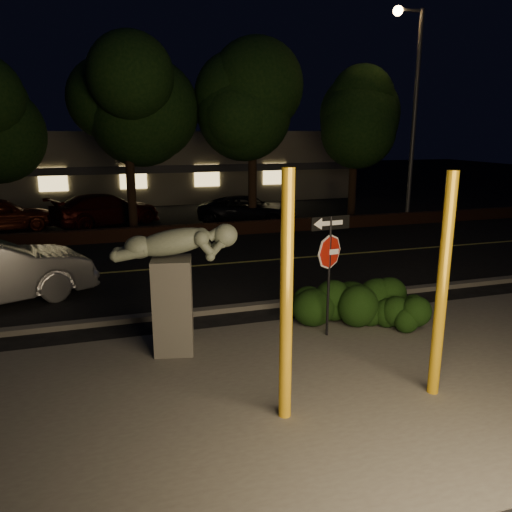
{
  "coord_description": "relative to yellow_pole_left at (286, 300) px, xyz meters",
  "views": [
    {
      "loc": [
        -3.61,
        -7.59,
        4.02
      ],
      "look_at": [
        -0.78,
        1.61,
        1.6
      ],
      "focal_mm": 35.0,
      "sensor_mm": 36.0,
      "label": 1
    }
  ],
  "objects": [
    {
      "name": "ground",
      "position": [
        1.32,
        11.56,
        -1.79
      ],
      "size": [
        90.0,
        90.0,
        0.0
      ],
      "primitive_type": "plane",
      "color": "black",
      "rests_on": "ground"
    },
    {
      "name": "patio",
      "position": [
        1.32,
        0.56,
        -1.78
      ],
      "size": [
        14.0,
        6.0,
        0.02
      ],
      "primitive_type": "cube",
      "color": "#4C4944",
      "rests_on": "ground"
    },
    {
      "name": "road",
      "position": [
        1.32,
        8.56,
        -1.78
      ],
      "size": [
        80.0,
        8.0,
        0.01
      ],
      "primitive_type": "cube",
      "color": "black",
      "rests_on": "ground"
    },
    {
      "name": "lane_marking",
      "position": [
        1.32,
        8.56,
        -1.77
      ],
      "size": [
        80.0,
        0.12,
        0.0
      ],
      "primitive_type": "cube",
      "color": "#CAC650",
      "rests_on": "road"
    },
    {
      "name": "curb",
      "position": [
        1.32,
        4.46,
        -1.73
      ],
      "size": [
        80.0,
        0.25,
        0.12
      ],
      "primitive_type": "cube",
      "color": "#4C4944",
      "rests_on": "ground"
    },
    {
      "name": "brick_wall",
      "position": [
        1.32,
        12.86,
        -1.54
      ],
      "size": [
        40.0,
        0.35,
        0.5
      ],
      "primitive_type": "cube",
      "color": "#3F2014",
      "rests_on": "ground"
    },
    {
      "name": "parking_lot",
      "position": [
        1.32,
        18.56,
        -1.78
      ],
      "size": [
        40.0,
        12.0,
        0.01
      ],
      "primitive_type": "cube",
      "color": "black",
      "rests_on": "ground"
    },
    {
      "name": "building",
      "position": [
        1.32,
        26.54,
        0.21
      ],
      "size": [
        22.0,
        10.2,
        4.0
      ],
      "color": "#736E5C",
      "rests_on": "ground"
    },
    {
      "name": "tree_far_b",
      "position": [
        -1.18,
        14.76,
        4.27
      ],
      "size": [
        5.2,
        5.2,
        8.41
      ],
      "color": "black",
      "rests_on": "ground"
    },
    {
      "name": "tree_far_c",
      "position": [
        3.82,
        14.36,
        3.88
      ],
      "size": [
        4.8,
        4.8,
        7.84
      ],
      "color": "black",
      "rests_on": "ground"
    },
    {
      "name": "tree_far_d",
      "position": [
        8.82,
        14.86,
        3.63
      ],
      "size": [
        4.4,
        4.4,
        7.42
      ],
      "color": "black",
      "rests_on": "ground"
    },
    {
      "name": "yellow_pole_left",
      "position": [
        0.0,
        0.0,
        0.0
      ],
      "size": [
        0.18,
        0.18,
        3.57
      ],
      "primitive_type": "cylinder",
      "color": "yellow",
      "rests_on": "ground"
    },
    {
      "name": "yellow_pole_right",
      "position": [
        2.46,
        -0.06,
        -0.04
      ],
      "size": [
        0.17,
        0.17,
        3.48
      ],
      "primitive_type": "cylinder",
      "color": "gold",
      "rests_on": "ground"
    },
    {
      "name": "signpost",
      "position": [
        1.83,
        2.5,
        -0.05
      ],
      "size": [
        0.83,
        0.12,
        2.44
      ],
      "rotation": [
        0.0,
        0.0,
        0.1
      ],
      "color": "black",
      "rests_on": "ground"
    },
    {
      "name": "sculpture",
      "position": [
        -1.16,
        2.67,
        -0.3
      ],
      "size": [
        2.26,
        1.0,
        2.41
      ],
      "rotation": [
        0.0,
        0.0,
        -0.2
      ],
      "color": "#4C4944",
      "rests_on": "ground"
    },
    {
      "name": "hedge_center",
      "position": [
        2.37,
        3.13,
        -1.24
      ],
      "size": [
        2.22,
        1.32,
        1.09
      ],
      "primitive_type": "ellipsoid",
      "rotation": [
        0.0,
        0.0,
        0.17
      ],
      "color": "black",
      "rests_on": "ground"
    },
    {
      "name": "hedge_right",
      "position": [
        3.13,
        2.97,
        -1.22
      ],
      "size": [
        1.85,
        1.17,
        1.13
      ],
      "primitive_type": "ellipsoid",
      "rotation": [
        0.0,
        0.0,
        -0.15
      ],
      "color": "black",
      "rests_on": "ground"
    },
    {
      "name": "hedge_far_right",
      "position": [
        3.51,
        2.4,
        -1.33
      ],
      "size": [
        1.42,
        1.0,
        0.92
      ],
      "primitive_type": "ellipsoid",
      "rotation": [
        0.0,
        0.0,
        -0.13
      ],
      "color": "black",
      "rests_on": "ground"
    },
    {
      "name": "streetlight",
      "position": [
        10.48,
        13.11,
        3.52
      ],
      "size": [
        1.34,
        0.4,
        8.91
      ],
      "rotation": [
        0.0,
        0.0,
        -0.11
      ],
      "color": "#47474B",
      "rests_on": "ground"
    },
    {
      "name": "parked_car_darkred",
      "position": [
        -2.21,
        16.42,
        -1.1
      ],
      "size": [
        5.13,
        3.76,
        1.38
      ],
      "primitive_type": "imported",
      "rotation": [
        0.0,
        0.0,
        2.01
      ],
      "color": "#3A0906",
      "rests_on": "ground"
    },
    {
      "name": "parked_car_dark",
      "position": [
        3.82,
        15.07,
        -1.18
      ],
      "size": [
        4.8,
        3.66,
        1.21
      ],
      "primitive_type": "imported",
      "rotation": [
        0.0,
        0.0,
        1.13
      ],
      "color": "black",
      "rests_on": "ground"
    }
  ]
}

